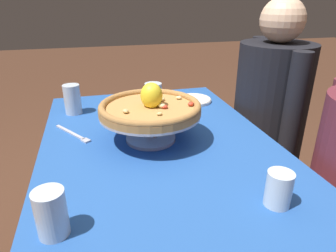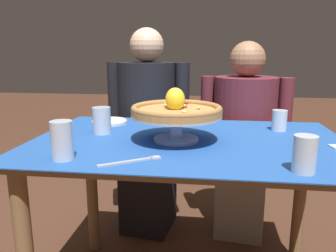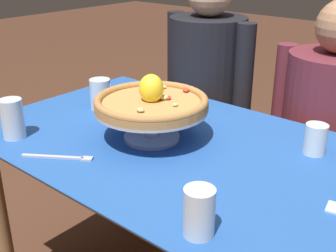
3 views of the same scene
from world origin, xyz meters
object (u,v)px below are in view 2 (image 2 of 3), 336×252
(side_plate, at_px, (109,121))
(dinner_fork, at_px, (133,161))
(pizza, at_px, (176,109))
(pizza_stand, at_px, (176,123))
(water_glass_side_left, at_px, (102,122))
(water_glass_front_left, at_px, (62,143))
(sugar_packet, at_px, (336,147))
(water_glass_back_right, at_px, (279,121))
(diner_right, at_px, (243,143))
(diner_left, at_px, (148,136))
(water_glass_front_right, at_px, (304,157))

(side_plate, distance_m, dinner_fork, 0.61)
(pizza, bearing_deg, pizza_stand, -65.51)
(pizza, height_order, water_glass_side_left, pizza)
(pizza_stand, height_order, water_glass_side_left, water_glass_side_left)
(water_glass_front_left, xyz_separation_m, water_glass_side_left, (0.01, 0.36, -0.00))
(pizza_stand, height_order, sugar_packet, pizza_stand)
(water_glass_back_right, distance_m, water_glass_front_left, 0.94)
(diner_right, bearing_deg, water_glass_front_left, -125.70)
(pizza_stand, relative_size, diner_left, 0.29)
(water_glass_side_left, bearing_deg, dinner_fork, -57.85)
(water_glass_back_right, relative_size, side_plate, 0.53)
(dinner_fork, bearing_deg, diner_left, 98.02)
(water_glass_back_right, height_order, water_glass_front_left, water_glass_front_left)
(side_plate, distance_m, diner_left, 0.40)
(water_glass_front_left, relative_size, side_plate, 0.74)
(water_glass_back_right, height_order, side_plate, water_glass_back_right)
(pizza_stand, xyz_separation_m, dinner_fork, (-0.11, -0.27, -0.07))
(pizza, height_order, sugar_packet, pizza)
(dinner_fork, xyz_separation_m, diner_right, (0.44, 0.94, -0.18))
(dinner_fork, xyz_separation_m, sugar_packet, (0.71, 0.26, -0.00))
(water_glass_front_left, bearing_deg, sugar_packet, 15.60)
(pizza, bearing_deg, water_glass_side_left, 166.66)
(water_glass_front_left, height_order, sugar_packet, water_glass_front_left)
(sugar_packet, xyz_separation_m, diner_right, (-0.27, 0.68, -0.18))
(pizza, distance_m, water_glass_back_right, 0.51)
(dinner_fork, bearing_deg, water_glass_front_right, -2.96)
(diner_right, bearing_deg, pizza, -116.53)
(water_glass_back_right, bearing_deg, sugar_packet, -57.80)
(pizza, distance_m, dinner_fork, 0.32)
(pizza, relative_size, water_glass_front_right, 3.20)
(dinner_fork, bearing_deg, pizza, 68.11)
(diner_left, bearing_deg, water_glass_front_left, -96.71)
(water_glass_front_right, height_order, diner_left, diner_left)
(water_glass_front_right, relative_size, water_glass_side_left, 0.97)
(water_glass_back_right, bearing_deg, pizza, -151.91)
(water_glass_front_right, distance_m, side_plate, 0.97)
(water_glass_back_right, bearing_deg, dinner_fork, -137.24)
(water_glass_front_right, xyz_separation_m, sugar_packet, (0.19, 0.28, -0.05))
(water_glass_front_right, distance_m, diner_right, 0.99)
(diner_right, bearing_deg, dinner_fork, -115.21)
(water_glass_side_left, distance_m, diner_left, 0.60)
(pizza, xyz_separation_m, water_glass_front_left, (-0.35, -0.28, -0.07))
(dinner_fork, bearing_deg, water_glass_side_left, 122.15)
(water_glass_side_left, relative_size, side_plate, 0.66)
(water_glass_side_left, height_order, diner_left, diner_left)
(pizza_stand, height_order, water_glass_back_right, pizza_stand)
(side_plate, bearing_deg, water_glass_front_left, -88.07)
(dinner_fork, height_order, diner_left, diner_left)
(water_glass_front_left, distance_m, sugar_packet, 0.98)
(water_glass_back_right, relative_size, water_glass_front_left, 0.72)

